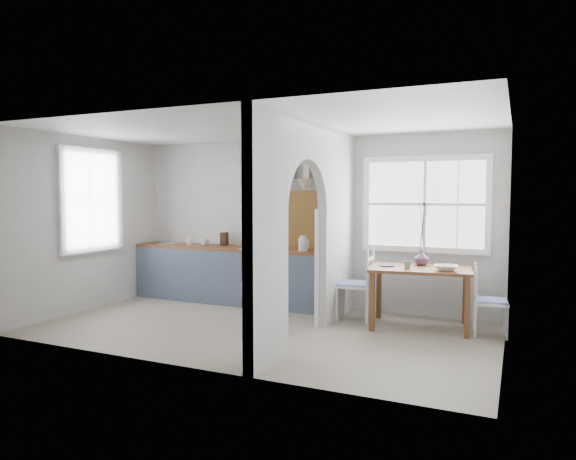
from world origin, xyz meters
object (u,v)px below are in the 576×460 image
at_px(dining_table, 420,298).
at_px(kettle, 303,243).
at_px(chair_left, 355,283).
at_px(chair_right, 491,300).
at_px(vase, 422,258).

xyz_separation_m(dining_table, kettle, (-1.77, 0.29, 0.62)).
relative_size(dining_table, kettle, 5.68).
xyz_separation_m(chair_left, kettle, (-0.87, 0.20, 0.51)).
height_order(chair_right, kettle, kettle).
distance_m(chair_left, chair_right, 1.77).
distance_m(chair_left, vase, 0.97).
height_order(dining_table, chair_right, chair_right).
distance_m(chair_left, kettle, 1.03).
relative_size(chair_left, kettle, 4.50).
bearing_deg(kettle, dining_table, 1.64).
bearing_deg(dining_table, chair_right, -7.97).
distance_m(chair_right, vase, 1.02).
xyz_separation_m(dining_table, vase, (-0.02, 0.22, 0.50)).
bearing_deg(chair_right, chair_left, 80.70).
height_order(kettle, vase, kettle).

